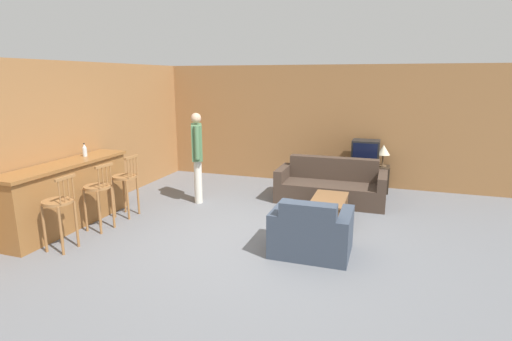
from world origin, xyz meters
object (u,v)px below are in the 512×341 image
tv_unit (364,178)px  bottle (85,150)px  bar_chair_far (126,182)px  armchair_near (311,233)px  bar_chair_mid (98,193)px  coffee_table (329,202)px  couch_far (331,187)px  bar_chair_near (59,208)px  tv (365,153)px  table_lamp (383,151)px  person_by_window (197,153)px

tv_unit → bottle: bearing=-144.3°
bar_chair_far → bottle: 0.85m
armchair_near → bar_chair_mid: bearing=-176.9°
bottle → coffee_table: bearing=13.6°
coffee_table → bottle: bottle is taller
couch_far → bar_chair_near: bearing=-133.2°
bar_chair_far → tv: tv is taller
bar_chair_far → tv_unit: bearing=38.3°
bar_chair_far → armchair_near: bar_chair_far is taller
bar_chair_mid → table_lamp: 5.50m
couch_far → table_lamp: table_lamp is taller
bar_chair_far → tv: (3.75, 2.97, 0.20)m
bar_chair_far → person_by_window: size_ratio=0.63×
armchair_near → coffee_table: bearing=87.6°
bar_chair_near → person_by_window: 2.72m
bar_chair_far → person_by_window: person_by_window is taller
table_lamp → person_by_window: bearing=-150.9°
table_lamp → armchair_near: bearing=-103.4°
couch_far → tv_unit: couch_far is taller
tv → table_lamp: tv is taller
bar_chair_far → tv_unit: 4.80m
tv → bottle: bearing=-144.3°
tv_unit → bottle: bottle is taller
bar_chair_mid → couch_far: size_ratio=0.52×
armchair_near → table_lamp: 3.61m
bar_chair_near → table_lamp: size_ratio=2.36×
person_by_window → armchair_near: bearing=-33.1°
bar_chair_near → bar_chair_far: 1.46m
bar_chair_near → bottle: bearing=116.2°
armchair_near → bottle: bearing=175.4°
couch_far → bottle: bottle is taller
bar_chair_near → couch_far: (3.20, 3.41, -0.32)m
bar_chair_near → armchair_near: size_ratio=1.02×
couch_far → armchair_near: size_ratio=1.95×
bar_chair_mid → person_by_window: size_ratio=0.63×
tv → coffee_table: bearing=-100.8°
bar_chair_mid → table_lamp: bar_chair_mid is taller
bottle → person_by_window: 1.94m
tv_unit → bottle: 5.47m
couch_far → armchair_near: bearing=-88.1°
couch_far → tv: tv is taller
tv → bar_chair_near: bearing=-130.3°
bottle → person_by_window: person_by_window is taller
couch_far → coffee_table: (0.13, -1.17, 0.06)m
bar_chair_mid → table_lamp: size_ratio=2.36×
bar_chair_mid → coffee_table: 3.65m
couch_far → tv_unit: bearing=61.7°
tv → person_by_window: size_ratio=0.33×
coffee_table → tv_unit: size_ratio=0.93×
tv_unit → table_lamp: size_ratio=2.25×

